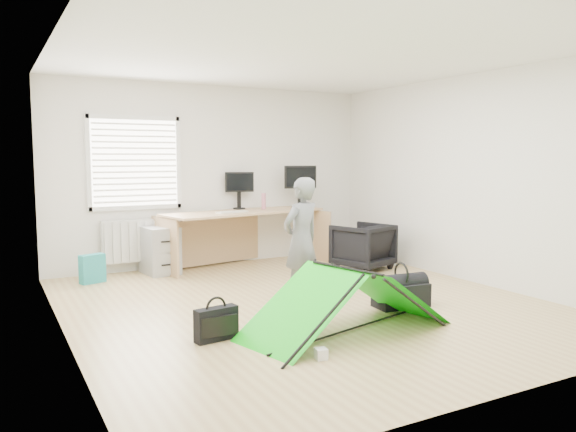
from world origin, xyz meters
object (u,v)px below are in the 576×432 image
monitor_left (239,196)px  thermos (264,201)px  office_chair (363,246)px  laptop_bag (216,324)px  filing_cabinet (160,250)px  kite (346,300)px  monitor_right (300,192)px  person (301,241)px  desk (245,239)px  storage_crate (375,255)px  duffel_bag (401,295)px

monitor_left → thermos: 0.39m
office_chair → laptop_bag: bearing=16.2°
filing_cabinet → monitor_left: bearing=2.3°
filing_cabinet → kite: 3.56m
filing_cabinet → office_chair: bearing=-29.0°
monitor_right → filing_cabinet: bearing=-168.5°
office_chair → monitor_right: bearing=-83.3°
laptop_bag → person: bearing=22.2°
laptop_bag → kite: bearing=-25.6°
filing_cabinet → laptop_bag: bearing=-103.1°
desk → kite: (-0.47, -3.37, -0.11)m
desk → laptop_bag: desk is taller
monitor_right → person: size_ratio=0.36×
monitor_right → thermos: bearing=-175.6°
office_chair → storage_crate: 0.45m
filing_cabinet → monitor_right: size_ratio=1.30×
person → kite: bearing=64.6°
monitor_left → thermos: monitor_left is taller
monitor_left → duffel_bag: bearing=-65.9°
desk → duffel_bag: desk is taller
filing_cabinet → thermos: (1.64, 0.03, 0.63)m
filing_cabinet → storage_crate: bearing=-23.4°
desk → monitor_right: 1.17m
duffel_bag → monitor_left: bearing=104.3°
desk → office_chair: (1.43, -1.01, -0.08)m
desk → laptop_bag: size_ratio=6.16×
monitor_right → office_chair: 1.37m
office_chair → duffel_bag: bearing=48.5°
storage_crate → duffel_bag: 2.42m
monitor_left → storage_crate: monitor_left is taller
thermos → laptop_bag: (-2.00, -3.14, -0.81)m
kite → laptop_bag: bearing=148.3°
office_chair → person: (-1.73, -1.22, 0.37)m
monitor_left → desk: bearing=-84.3°
monitor_right → duffel_bag: monitor_right is taller
monitor_right → thermos: (-0.59, 0.09, -0.12)m
person → storage_crate: person is taller
person → monitor_right: bearing=-136.3°
duffel_bag → thermos: bearing=98.6°
desk → monitor_left: bearing=70.2°
monitor_left → monitor_right: 0.96m
thermos → storage_crate: 1.89m
filing_cabinet → person: 2.55m
monitor_right → office_chair: size_ratio=0.69×
kite → monitor_right: bearing=52.8°
duffel_bag → storage_crate: bearing=64.5°
monitor_right → laptop_bag: 4.11m
person → thermos: bearing=-123.2°
desk → duffel_bag: bearing=-89.5°
monitor_left → thermos: (0.33, -0.18, -0.09)m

